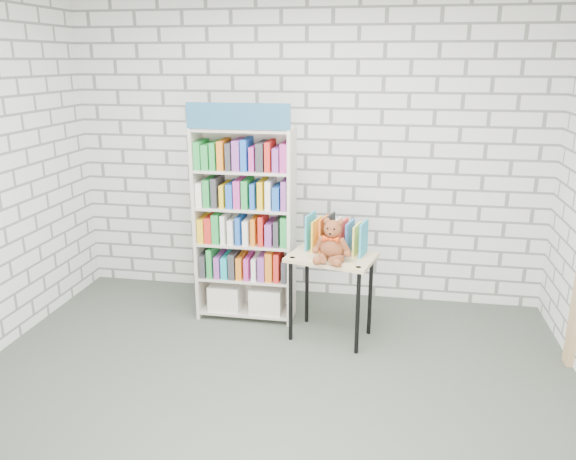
# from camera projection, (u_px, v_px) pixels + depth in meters

# --- Properties ---
(ground) EXTENTS (4.50, 4.50, 0.00)m
(ground) POSITION_uv_depth(u_px,v_px,m) (262.00, 405.00, 3.84)
(ground) COLOR #414A3E
(ground) RESTS_ON ground
(room_shell) EXTENTS (4.52, 4.02, 2.81)m
(room_shell) POSITION_uv_depth(u_px,v_px,m) (258.00, 144.00, 3.32)
(room_shell) COLOR silver
(room_shell) RESTS_ON ground
(bookshelf) EXTENTS (0.86, 0.33, 1.93)m
(bookshelf) POSITION_uv_depth(u_px,v_px,m) (245.00, 223.00, 4.93)
(bookshelf) COLOR beige
(bookshelf) RESTS_ON ground
(display_table) EXTENTS (0.77, 0.62, 0.73)m
(display_table) POSITION_uv_depth(u_px,v_px,m) (332.00, 267.00, 4.61)
(display_table) COLOR tan
(display_table) RESTS_ON ground
(table_books) EXTENTS (0.51, 0.31, 0.28)m
(table_books) POSITION_uv_depth(u_px,v_px,m) (337.00, 235.00, 4.63)
(table_books) COLOR teal
(table_books) RESTS_ON display_table
(teddy_bear) EXTENTS (0.31, 0.30, 0.34)m
(teddy_bear) POSITION_uv_depth(u_px,v_px,m) (332.00, 244.00, 4.43)
(teddy_bear) COLOR brown
(teddy_bear) RESTS_ON display_table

